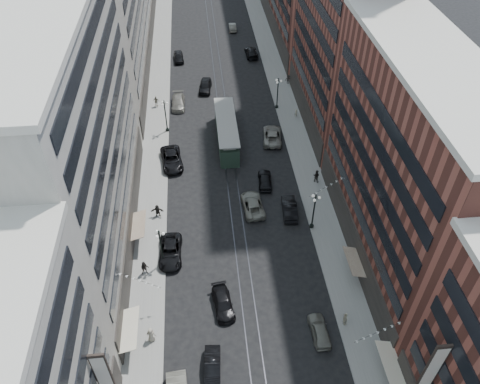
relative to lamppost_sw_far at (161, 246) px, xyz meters
name	(u,v)px	position (x,y,z in m)	size (l,w,h in m)	color
ground	(223,111)	(9.20, 32.00, -3.10)	(220.00, 220.00, 0.00)	black
sidewalk_west	(159,84)	(-1.80, 42.00, -3.02)	(4.00, 180.00, 0.15)	gray
sidewalk_east	(278,78)	(20.20, 42.00, -3.02)	(4.00, 180.00, 0.15)	gray
rail_west	(215,82)	(8.50, 42.00, -3.09)	(0.12, 180.00, 0.02)	#2D2D33
rail_east	(223,82)	(9.90, 42.00, -3.09)	(0.12, 180.00, 0.02)	#2D2D33
building_west_mid	(75,146)	(-7.80, 5.00, 10.90)	(8.00, 36.00, 28.00)	#A59F92
building_east_mid	(405,171)	(26.20, 0.00, 8.90)	(8.00, 30.00, 24.00)	brown
lamppost_sw_far	(161,246)	(0.00, 0.00, 0.00)	(1.03, 1.14, 5.52)	black
lamppost_sw_mid	(166,115)	(0.00, 27.00, 0.00)	(1.03, 1.14, 5.52)	black
lamppost_se_far	(314,210)	(18.40, 4.00, 0.00)	(1.03, 1.14, 5.52)	black
lamppost_se_mid	(278,92)	(18.40, 32.00, 0.00)	(1.03, 1.14, 5.52)	black
streetcar	(227,132)	(9.20, 23.39, -1.37)	(2.99, 13.51, 3.74)	#253B2D
car_2	(170,252)	(0.80, 1.10, -2.31)	(2.62, 5.68, 1.58)	black
car_4	(320,330)	(16.00, -10.82, -2.37)	(1.72, 4.28, 1.46)	slate
car_5	(212,367)	(4.94, -13.68, -2.37)	(1.53, 4.39, 1.45)	black
pedestrian_1	(151,335)	(-0.98, -9.85, -1.98)	(0.94, 0.52, 1.93)	gray
pedestrian_2	(145,268)	(-2.03, -1.33, -1.99)	(0.93, 0.51, 1.92)	black
pedestrian_4	(345,319)	(18.84, -9.98, -2.03)	(1.07, 0.49, 1.83)	#BFB89E
car_7	(172,159)	(0.80, 18.61, -2.23)	(2.88, 6.26, 1.74)	black
car_8	(178,102)	(1.76, 34.35, -2.31)	(2.19, 5.40, 1.57)	slate
car_9	(179,57)	(1.86, 51.17, -2.32)	(1.84, 4.57, 1.56)	black
car_10	(289,208)	(16.06, 6.94, -2.28)	(1.74, 4.98, 1.64)	black
car_11	(272,135)	(16.25, 23.09, -2.27)	(2.75, 5.97, 1.66)	gray
car_12	(251,52)	(16.34, 51.74, -2.30)	(2.23, 5.48, 1.59)	black
car_13	(205,86)	(6.60, 39.24, -2.23)	(2.04, 5.06, 1.72)	black
car_14	(233,27)	(13.70, 64.53, -2.40)	(1.48, 4.23, 1.39)	#68675C
pedestrian_5	(157,211)	(-0.90, 7.92, -2.06)	(1.64, 0.47, 1.77)	black
pedestrian_6	(156,101)	(-1.91, 34.42, -1.99)	(1.12, 0.51, 1.92)	gray
pedestrian_7	(316,176)	(20.82, 12.55, -1.97)	(0.95, 0.52, 1.95)	black
pedestrian_8	(296,113)	(21.10, 28.89, -2.20)	(0.54, 0.36, 1.49)	#B2AB93
pedestrian_9	(288,79)	(21.69, 39.88, -2.10)	(1.09, 0.45, 1.68)	black
car_extra_0	(265,180)	(13.70, 12.87, -2.33)	(1.82, 4.52, 1.54)	black
car_extra_1	(253,205)	(11.40, 8.11, -2.32)	(2.58, 5.59, 1.55)	gray
car_extra_2	(223,303)	(6.46, -6.62, -2.40)	(1.96, 4.82, 1.40)	black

